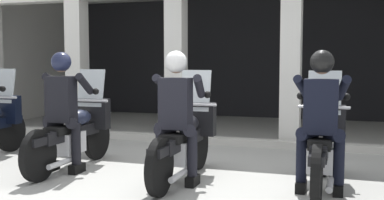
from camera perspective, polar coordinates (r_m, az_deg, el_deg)
ground_plane at (r=8.88m, az=5.72°, el=-4.79°), size 80.00×80.00×0.00m
station_building at (r=10.88m, az=7.57°, el=8.03°), size 11.95×4.41×3.29m
kerb_strip at (r=8.33m, az=3.92°, el=-4.99°), size 11.45×0.24×0.12m
motorcycle_left at (r=6.67m, az=-13.98°, el=-3.72°), size 0.62×2.04×1.35m
police_officer_left at (r=6.38m, az=-15.42°, el=-0.16°), size 0.63×0.61×1.58m
motorcycle_center at (r=5.85m, az=-0.90°, el=-4.74°), size 0.62×2.04×1.35m
police_officer_center at (r=5.53m, az=-1.88°, el=-0.72°), size 0.63×0.61×1.58m
motorcycle_right at (r=5.67m, az=15.46°, el=-5.21°), size 0.62×2.04×1.35m
police_officer_right at (r=5.34m, az=15.39°, el=-1.08°), size 0.63×0.61×1.58m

